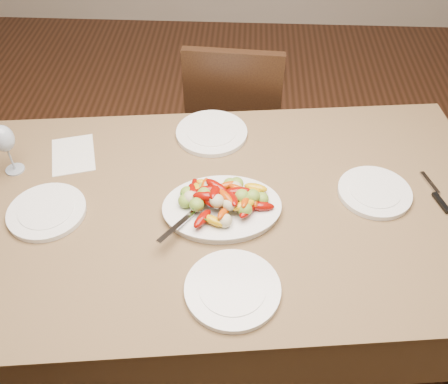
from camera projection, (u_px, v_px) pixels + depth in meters
name	position (u px, v px, depth m)	size (l,w,h in m)	color
floor	(252.00, 359.00, 2.07)	(6.00, 6.00, 0.00)	#391E11
dining_table	(224.00, 273.00, 1.92)	(1.84, 1.04, 0.76)	brown
chair_far	(236.00, 119.00, 2.45)	(0.42, 0.42, 0.95)	black
serving_platter	(222.00, 209.00, 1.62)	(0.37, 0.28, 0.02)	white
roasted_vegetables	(222.00, 197.00, 1.58)	(0.31, 0.21, 0.09)	#720702
serving_spoon	(202.00, 211.00, 1.57)	(0.28, 0.06, 0.03)	#9EA0A8
plate_left	(47.00, 212.00, 1.62)	(0.25, 0.25, 0.02)	white
plate_right	(374.00, 192.00, 1.68)	(0.25, 0.25, 0.02)	white
plate_far	(212.00, 133.00, 1.91)	(0.27, 0.27, 0.02)	white
plate_near	(233.00, 289.00, 1.41)	(0.27, 0.27, 0.02)	white
wine_glass	(7.00, 148.00, 1.70)	(0.08, 0.08, 0.20)	#8C99A5
menu_card	(73.00, 155.00, 1.83)	(0.15, 0.21, 0.00)	silver
table_knife	(436.00, 194.00, 1.68)	(0.02, 0.20, 0.01)	#9EA0A8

